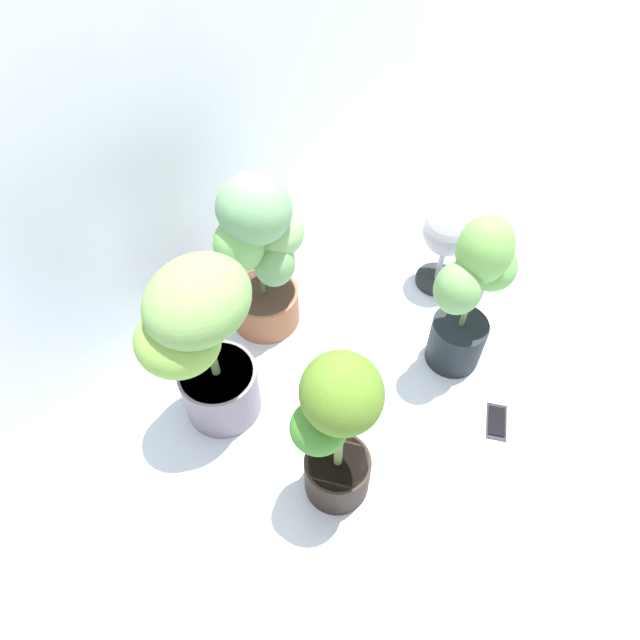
{
  "coord_description": "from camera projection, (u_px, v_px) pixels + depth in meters",
  "views": [
    {
      "loc": [
        -0.96,
        -0.5,
        1.79
      ],
      "look_at": [
        -0.08,
        0.18,
        0.39
      ],
      "focal_mm": 31.82,
      "sensor_mm": 36.0,
      "label": 1
    }
  ],
  "objects": [
    {
      "name": "potted_plant_front_left",
      "position": [
        336.0,
        432.0,
        1.56
      ],
      "size": [
        0.32,
        0.3,
        0.68
      ],
      "color": "black",
      "rests_on": "ground"
    },
    {
      "name": "potted_plant_back_center",
      "position": [
        261.0,
        252.0,
        1.99
      ],
      "size": [
        0.37,
        0.33,
        0.69
      ],
      "color": "#925838",
      "rests_on": "ground"
    },
    {
      "name": "floor_fan",
      "position": [
        447.0,
        236.0,
        2.21
      ],
      "size": [
        0.27,
        0.27,
        0.39
      ],
      "rotation": [
        0.0,
        0.0,
        1.12
      ],
      "color": "black",
      "rests_on": "ground"
    },
    {
      "name": "mylar_back_wall",
      "position": [
        148.0,
        55.0,
        1.61
      ],
      "size": [
        3.2,
        0.01,
        2.0
      ],
      "primitive_type": "cube",
      "color": "silver",
      "rests_on": "ground"
    },
    {
      "name": "ground_plane",
      "position": [
        373.0,
        396.0,
        2.06
      ],
      "size": [
        8.0,
        8.0,
        0.0
      ],
      "primitive_type": "plane",
      "color": "silver",
      "rests_on": "ground"
    },
    {
      "name": "potted_plant_back_left",
      "position": [
        202.0,
        342.0,
        1.71
      ],
      "size": [
        0.43,
        0.35,
        0.7
      ],
      "color": "slate",
      "rests_on": "ground"
    },
    {
      "name": "potted_plant_front_right",
      "position": [
        471.0,
        294.0,
        1.88
      ],
      "size": [
        0.38,
        0.26,
        0.69
      ],
      "color": "black",
      "rests_on": "ground"
    },
    {
      "name": "cell_phone",
      "position": [
        497.0,
        421.0,
        1.99
      ],
      "size": [
        0.16,
        0.12,
        0.01
      ],
      "rotation": [
        0.0,
        0.0,
        -1.13
      ],
      "color": "black",
      "rests_on": "ground"
    }
  ]
}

